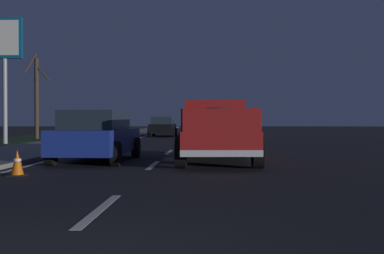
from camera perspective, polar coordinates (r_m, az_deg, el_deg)
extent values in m
plane|color=black|center=(29.91, -1.03, -1.59)|extent=(144.00, 144.00, 0.00)
cube|color=gray|center=(30.72, -11.71, -1.43)|extent=(108.00, 4.00, 0.12)
cube|color=#1E3819|center=(32.26, -20.38, -1.46)|extent=(108.00, 6.00, 0.01)
cube|color=silver|center=(6.57, -11.44, -10.05)|extent=(2.40, 0.14, 0.01)
cube|color=silver|center=(12.79, -4.87, -4.75)|extent=(2.40, 0.14, 0.01)
cube|color=silver|center=(18.05, -2.91, -3.13)|extent=(2.40, 0.14, 0.01)
cube|color=silver|center=(23.61, -1.79, -2.21)|extent=(2.40, 0.14, 0.01)
cube|color=silver|center=(29.71, -1.05, -1.60)|extent=(2.40, 0.14, 0.01)
cube|color=silver|center=(35.62, -0.57, -1.20)|extent=(2.40, 0.14, 0.01)
cube|color=silver|center=(41.50, -0.23, -0.92)|extent=(2.40, 0.14, 0.01)
cube|color=silver|center=(48.00, 0.04, -0.69)|extent=(2.40, 0.14, 0.01)
cube|color=silver|center=(53.71, 0.23, -0.53)|extent=(2.40, 0.14, 0.01)
cube|color=silver|center=(59.57, 0.39, -0.40)|extent=(2.40, 0.14, 0.01)
cube|color=silver|center=(65.53, 0.52, -0.30)|extent=(2.40, 0.14, 0.01)
cube|color=silver|center=(71.93, 0.63, -0.20)|extent=(2.40, 0.14, 0.01)
cube|color=silver|center=(77.51, 0.72, -0.13)|extent=(2.40, 0.14, 0.01)
cube|color=silver|center=(82.98, 0.79, -0.07)|extent=(2.40, 0.14, 0.01)
cube|color=silver|center=(30.27, -7.47, -1.56)|extent=(108.00, 0.14, 0.01)
cube|color=maroon|center=(13.66, 2.93, -1.60)|extent=(5.47, 2.19, 0.60)
cube|color=maroon|center=(14.84, 2.68, 1.49)|extent=(2.23, 1.92, 0.90)
cube|color=#1E2833|center=(13.79, 2.90, 1.75)|extent=(0.09, 1.44, 0.50)
cube|color=maroon|center=(12.55, -1.08, 0.84)|extent=(3.02, 0.19, 0.56)
cube|color=maroon|center=(12.67, 7.46, 0.84)|extent=(3.02, 0.19, 0.56)
cube|color=maroon|center=(11.00, 3.71, 0.85)|extent=(0.15, 1.88, 0.56)
cube|color=silver|center=(11.02, 3.70, -3.31)|extent=(0.19, 2.00, 0.16)
cube|color=red|center=(10.98, -0.46, 1.90)|extent=(0.07, 0.14, 0.20)
cube|color=red|center=(11.09, 7.83, 1.88)|extent=(0.07, 0.14, 0.20)
ellipsoid|color=#4C422D|center=(12.57, 3.21, 1.02)|extent=(2.65, 1.61, 0.64)
sphere|color=silver|center=(13.06, 1.50, 0.40)|extent=(0.40, 0.40, 0.40)
sphere|color=beige|center=(12.00, 4.81, 0.27)|extent=(0.34, 0.34, 0.34)
cylinder|color=black|center=(15.44, -1.15, -2.25)|extent=(0.84, 0.28, 0.84)
cylinder|color=black|center=(15.53, 6.25, -2.24)|extent=(0.84, 0.28, 0.84)
cylinder|color=black|center=(11.88, -1.41, -3.16)|extent=(0.84, 0.28, 0.84)
cylinder|color=black|center=(12.01, 8.19, -3.13)|extent=(0.84, 0.28, 0.84)
cube|color=navy|center=(14.26, -11.67, -1.67)|extent=(4.45, 1.93, 0.70)
cube|color=#1E2833|center=(14.00, -11.94, 0.86)|extent=(2.51, 1.66, 0.56)
cylinder|color=black|center=(15.96, -13.38, -2.46)|extent=(0.68, 0.22, 0.68)
cylinder|color=black|center=(15.53, -7.01, -2.53)|extent=(0.68, 0.22, 0.68)
cylinder|color=black|center=(13.13, -17.18, -3.17)|extent=(0.68, 0.22, 0.68)
cylinder|color=black|center=(12.60, -9.49, -3.31)|extent=(0.68, 0.22, 0.68)
cube|color=red|center=(12.19, -14.32, -1.86)|extent=(0.12, 1.51, 0.10)
cube|color=#B2B5BA|center=(35.92, 1.90, -0.19)|extent=(4.41, 1.82, 0.70)
cube|color=#1E2833|center=(35.66, 1.90, 0.82)|extent=(2.47, 1.59, 0.56)
cylinder|color=black|center=(37.43, 0.53, -0.59)|extent=(0.68, 0.22, 0.68)
cylinder|color=black|center=(37.43, 3.29, -0.59)|extent=(0.68, 0.22, 0.68)
cylinder|color=black|center=(34.44, 0.40, -0.71)|extent=(0.68, 0.22, 0.68)
cylinder|color=black|center=(34.44, 3.40, -0.71)|extent=(0.68, 0.22, 0.68)
cube|color=red|center=(33.77, 1.90, -0.16)|extent=(0.09, 1.51, 0.10)
cube|color=black|center=(35.89, -3.65, -0.19)|extent=(4.41, 1.82, 0.70)
cube|color=#1E2833|center=(35.64, -3.68, 0.82)|extent=(2.47, 1.59, 0.56)
cylinder|color=black|center=(37.48, -4.81, -0.59)|extent=(0.68, 0.22, 0.68)
cylinder|color=black|center=(37.32, -2.06, -0.59)|extent=(0.68, 0.22, 0.68)
cylinder|color=black|center=(34.50, -5.36, -0.71)|extent=(0.68, 0.22, 0.68)
cylinder|color=black|center=(34.33, -2.38, -0.71)|extent=(0.68, 0.22, 0.68)
cube|color=red|center=(33.75, -3.98, -0.16)|extent=(0.09, 1.51, 0.10)
cylinder|color=#99999E|center=(26.60, -22.32, 5.36)|extent=(0.24, 0.24, 6.77)
cube|color=navy|center=(26.88, -22.34, 10.23)|extent=(0.24, 1.90, 2.20)
cube|color=silver|center=(26.76, -22.46, 10.27)|extent=(0.04, 1.60, 1.87)
cylinder|color=#423323|center=(33.05, -18.82, 3.37)|extent=(0.28, 0.28, 5.50)
cylinder|color=#423323|center=(33.07, -19.52, 7.53)|extent=(0.67, 0.71, 1.45)
cylinder|color=#423323|center=(32.90, -18.16, 6.45)|extent=(0.32, 1.00, 1.14)
cylinder|color=#423323|center=(33.57, -18.93, 6.29)|extent=(0.78, 0.51, 1.00)
cube|color=black|center=(11.02, -20.97, -5.64)|extent=(0.36, 0.36, 0.03)
cone|color=orange|center=(10.99, -20.97, -4.13)|extent=(0.28, 0.28, 0.55)
cylinder|color=white|center=(10.98, -20.97, -3.85)|extent=(0.17, 0.17, 0.06)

